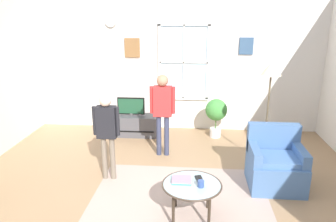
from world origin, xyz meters
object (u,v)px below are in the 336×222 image
(tv_stand, at_px, (132,125))
(cup, at_px, (201,184))
(floor_lamp, at_px, (271,79))
(remote_near_cup, at_px, (200,178))
(person_red_shirt, at_px, (163,106))
(book_stack, at_px, (182,180))
(armchair, at_px, (275,165))
(television, at_px, (131,106))
(potted_plant_by_window, at_px, (216,112))
(person_black_shirt, at_px, (107,127))
(remote_near_books, at_px, (198,179))
(coffee_table, at_px, (192,186))

(tv_stand, height_order, cup, cup)
(cup, xyz_separation_m, floor_lamp, (1.07, 1.62, 0.96))
(remote_near_cup, relative_size, person_red_shirt, 0.10)
(book_stack, distance_m, remote_near_cup, 0.24)
(armchair, distance_m, floor_lamp, 1.31)
(television, distance_m, person_red_shirt, 1.23)
(television, bearing_deg, person_red_shirt, -51.40)
(television, height_order, armchair, armchair)
(potted_plant_by_window, bearing_deg, person_black_shirt, -131.95)
(person_red_shirt, height_order, floor_lamp, floor_lamp)
(cup, distance_m, floor_lamp, 2.17)
(book_stack, distance_m, potted_plant_by_window, 2.81)
(tv_stand, distance_m, person_red_shirt, 1.39)
(cup, distance_m, remote_near_cup, 0.19)
(book_stack, height_order, remote_near_books, book_stack)
(tv_stand, relative_size, potted_plant_by_window, 1.35)
(book_stack, bearing_deg, person_black_shirt, 144.10)
(floor_lamp, bearing_deg, coffee_table, -126.89)
(cup, xyz_separation_m, person_red_shirt, (-0.65, 1.87, 0.42))
(potted_plant_by_window, bearing_deg, book_stack, -101.74)
(coffee_table, distance_m, person_red_shirt, 1.96)
(coffee_table, height_order, person_black_shirt, person_black_shirt)
(tv_stand, distance_m, remote_near_cup, 2.99)
(book_stack, relative_size, remote_near_books, 1.69)
(armchair, height_order, floor_lamp, floor_lamp)
(book_stack, height_order, cup, cup)
(coffee_table, relative_size, person_black_shirt, 0.55)
(person_black_shirt, bearing_deg, coffee_table, -34.69)
(cup, height_order, person_red_shirt, person_red_shirt)
(television, distance_m, book_stack, 2.95)
(floor_lamp, bearing_deg, armchair, -87.86)
(remote_near_books, distance_m, floor_lamp, 2.08)
(armchair, bearing_deg, coffee_table, -143.12)
(book_stack, xyz_separation_m, remote_near_books, (0.19, 0.07, -0.01))
(tv_stand, relative_size, book_stack, 4.58)
(remote_near_books, bearing_deg, potted_plant_by_window, 82.00)
(television, distance_m, floor_lamp, 2.87)
(remote_near_cup, bearing_deg, floor_lamp, 53.22)
(armchair, xyz_separation_m, remote_near_books, (-1.13, -0.78, 0.14))
(remote_near_books, bearing_deg, person_black_shirt, 150.48)
(remote_near_cup, bearing_deg, cup, -89.17)
(book_stack, bearing_deg, cup, -24.05)
(armchair, bearing_deg, floor_lamp, 92.14)
(tv_stand, relative_size, person_black_shirt, 0.81)
(cup, distance_m, remote_near_books, 0.18)
(cup, bearing_deg, tv_stand, 116.44)
(tv_stand, xyz_separation_m, remote_near_books, (1.36, -2.64, 0.25))
(floor_lamp, bearing_deg, book_stack, -130.61)
(tv_stand, height_order, potted_plant_by_window, potted_plant_by_window)
(remote_near_books, relative_size, potted_plant_by_window, 0.17)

